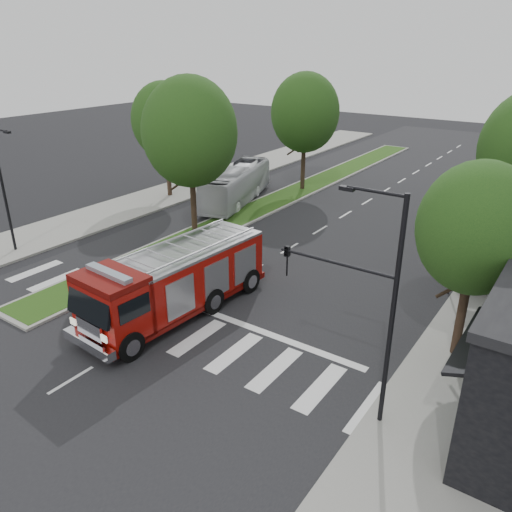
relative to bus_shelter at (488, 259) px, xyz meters
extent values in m
plane|color=black|center=(-11.20, -8.15, -2.04)|extent=(140.00, 140.00, 0.00)
cube|color=gray|center=(-25.70, 1.85, -1.96)|extent=(5.00, 80.00, 0.15)
cube|color=gray|center=(-17.20, 9.85, -1.97)|extent=(3.00, 50.00, 0.14)
cube|color=#1D4313|center=(-17.20, 9.85, -1.89)|extent=(2.60, 49.50, 0.02)
cylinder|color=black|center=(-1.40, -0.75, -0.79)|extent=(0.08, 0.08, 2.50)
cylinder|color=black|center=(-1.40, 0.45, -0.79)|extent=(0.08, 0.08, 2.50)
cube|color=black|center=(0.00, -0.15, 0.51)|extent=(3.20, 1.60, 0.12)
cube|color=#8C99A5|center=(0.00, 0.55, -0.74)|extent=(2.80, 0.04, 1.80)
cube|color=black|center=(0.00, -0.15, -1.49)|extent=(2.40, 0.40, 0.08)
cylinder|color=black|center=(0.30, -6.15, -0.17)|extent=(0.36, 0.36, 3.74)
ellipsoid|color=#0E3410|center=(0.30, -6.15, 3.49)|extent=(4.40, 4.40, 5.06)
cylinder|color=black|center=(-17.20, -2.15, 0.27)|extent=(0.36, 0.36, 4.62)
ellipsoid|color=#0E3410|center=(-17.20, -2.15, 4.79)|extent=(5.80, 5.80, 6.67)
cylinder|color=black|center=(-17.20, 11.85, 0.16)|extent=(0.36, 0.36, 4.40)
ellipsoid|color=#0E3410|center=(-17.20, 11.85, 4.46)|extent=(5.60, 5.60, 6.44)
cylinder|color=black|center=(-25.20, 3.85, 0.05)|extent=(0.36, 0.36, 4.18)
ellipsoid|color=#0E3410|center=(-25.20, 3.85, 4.14)|extent=(5.20, 5.20, 5.98)
cylinder|color=black|center=(-0.70, -11.65, 1.96)|extent=(0.16, 0.16, 8.00)
cylinder|color=black|center=(-1.60, -11.65, 5.86)|extent=(1.80, 0.10, 0.10)
cube|color=black|center=(-2.50, -11.65, 5.81)|extent=(0.45, 0.20, 0.12)
cylinder|color=black|center=(-2.70, -11.65, 3.36)|extent=(4.00, 0.10, 0.10)
imported|color=black|center=(-4.50, -11.65, 2.96)|extent=(0.18, 0.22, 1.10)
cylinder|color=black|center=(-24.70, -10.15, 1.71)|extent=(0.16, 0.16, 7.50)
cube|color=black|center=(-23.10, -10.15, 5.31)|extent=(0.45, 0.20, 0.12)
cube|color=black|center=(-2.50, 11.85, 5.81)|extent=(0.45, 0.20, 0.12)
cube|color=#5E0805|center=(-11.42, -9.92, -1.46)|extent=(3.48, 9.81, 0.29)
cube|color=#910D07|center=(-11.37, -9.00, -0.26)|extent=(3.33, 7.52, 2.30)
cube|color=#910D07|center=(-11.65, -13.47, -0.26)|extent=(3.00, 2.25, 2.41)
cube|color=#B2B2B7|center=(-11.37, -9.00, 0.95)|extent=(3.33, 7.52, 0.14)
cylinder|color=#B2B2B7|center=(-12.40, -8.94, 1.18)|extent=(0.55, 6.89, 0.11)
cylinder|color=#B2B2B7|center=(-10.33, -9.07, 1.18)|extent=(0.55, 6.89, 0.11)
cube|color=silver|center=(-11.73, -14.79, -1.35)|extent=(3.01, 0.59, 0.40)
cube|color=#8C99A5|center=(-11.65, -13.47, 1.29)|extent=(2.55, 0.56, 0.21)
cylinder|color=black|center=(-12.99, -13.73, -1.41)|extent=(0.48, 1.29, 1.26)
cylinder|color=black|center=(-10.35, -13.90, -1.41)|extent=(0.48, 1.29, 1.26)
cylinder|color=black|center=(-12.68, -8.92, -1.41)|extent=(0.48, 1.29, 1.26)
cylinder|color=black|center=(-10.05, -9.08, -1.41)|extent=(0.48, 1.29, 1.26)
cylinder|color=black|center=(-12.51, -6.17, -1.41)|extent=(0.48, 1.29, 1.26)
cylinder|color=black|center=(-9.87, -6.33, -1.41)|extent=(0.48, 1.29, 1.26)
imported|color=silver|center=(-19.80, 5.84, -0.61)|extent=(5.18, 10.52, 2.86)
camera|label=1|loc=(3.42, -24.88, 9.78)|focal=35.00mm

